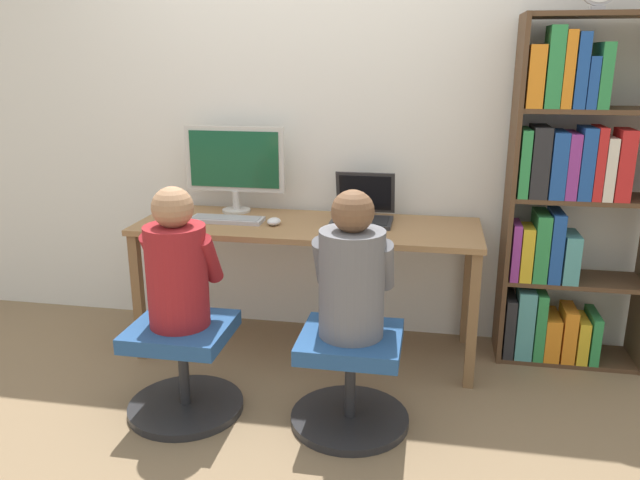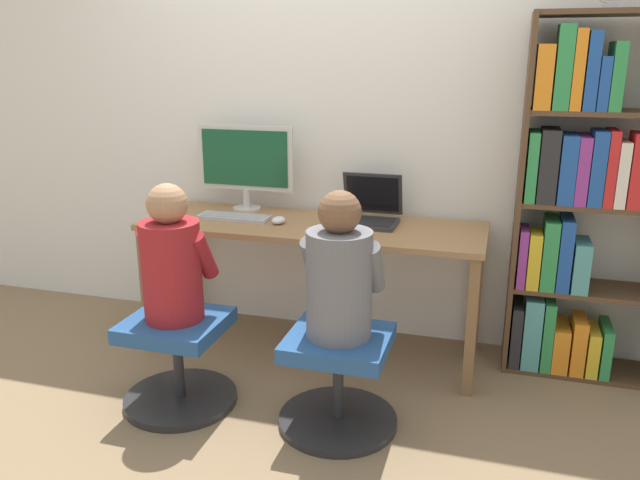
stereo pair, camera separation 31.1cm
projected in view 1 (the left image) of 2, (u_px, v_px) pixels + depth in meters
ground_plane at (297, 374)px, 3.25m from camera, size 14.00×14.00×0.00m
wall_back at (320, 111)px, 3.52m from camera, size 10.00×0.05×2.60m
desk at (307, 238)px, 3.35m from camera, size 1.83×0.61×0.73m
desktop_monitor at (235, 164)px, 3.52m from camera, size 0.58×0.16×0.49m
laptop at (363, 212)px, 3.37m from camera, size 0.32×0.32×0.25m
keyboard at (227, 219)px, 3.37m from camera, size 0.40×0.13×0.03m
computer_mouse_by_keyboard at (274, 221)px, 3.30m from camera, size 0.07×0.10×0.04m
office_chair_left at (183, 365)px, 2.86m from camera, size 0.53×0.53×0.44m
office_chair_right at (350, 377)px, 2.76m from camera, size 0.53×0.53×0.44m
person_at_monitor at (177, 265)px, 2.73m from camera, size 0.33×0.30×0.63m
person_at_laptop at (352, 273)px, 2.63m from camera, size 0.34×0.31×0.64m
bookshelf at (565, 206)px, 3.19m from camera, size 0.74×0.30×1.80m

